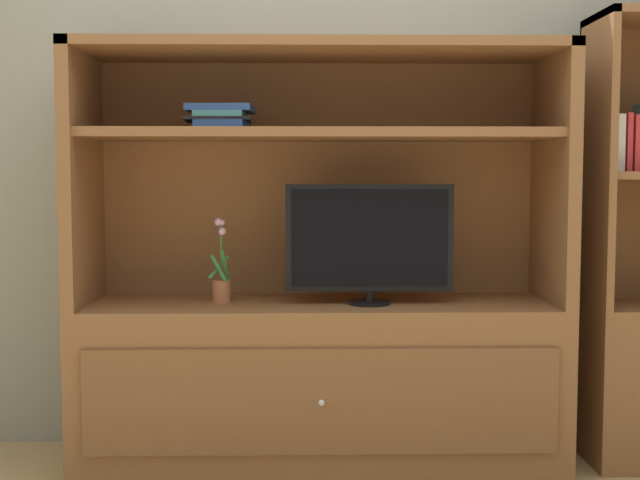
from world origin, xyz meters
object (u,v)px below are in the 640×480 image
at_px(tv_monitor, 370,241).
at_px(upright_book_row, 638,141).
at_px(potted_plant, 221,281).
at_px(media_console, 320,337).
at_px(magazine_stack, 221,117).

height_order(tv_monitor, upright_book_row, upright_book_row).
distance_m(tv_monitor, potted_plant, 0.60).
xyz_separation_m(media_console, tv_monitor, (0.19, -0.07, 0.39)).
height_order(tv_monitor, potted_plant, tv_monitor).
bearing_deg(tv_monitor, magazine_stack, 174.32).
relative_size(potted_plant, upright_book_row, 1.23).
xyz_separation_m(media_console, upright_book_row, (1.25, -0.01, 0.78)).
bearing_deg(media_console, magazine_stack, -178.55).
distance_m(magazine_stack, upright_book_row, 1.63).
bearing_deg(upright_book_row, tv_monitor, -176.79).
bearing_deg(media_console, upright_book_row, -0.33).
relative_size(tv_monitor, upright_book_row, 2.39).
height_order(tv_monitor, magazine_stack, magazine_stack).
bearing_deg(tv_monitor, potted_plant, 174.00).
bearing_deg(magazine_stack, media_console, 1.45).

